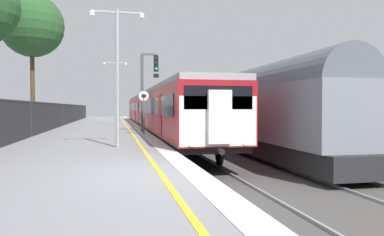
% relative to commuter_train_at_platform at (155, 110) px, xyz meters
% --- Properties ---
extents(ground, '(17.40, 110.00, 1.21)m').
position_rel_commuter_train_at_platform_xyz_m(ground, '(0.55, -23.14, -1.88)').
color(ground, gray).
extents(commuter_train_at_platform, '(2.83, 39.12, 3.81)m').
position_rel_commuter_train_at_platform_xyz_m(commuter_train_at_platform, '(0.00, 0.00, 0.00)').
color(commuter_train_at_platform, maroon).
rests_on(commuter_train_at_platform, ground).
extents(freight_train_adjacent_track, '(2.60, 58.09, 4.52)m').
position_rel_commuter_train_at_platform_xyz_m(freight_train_adjacent_track, '(4.00, 7.47, 0.20)').
color(freight_train_adjacent_track, '#232326').
rests_on(freight_train_adjacent_track, ground).
extents(signal_gantry, '(1.10, 0.24, 4.80)m').
position_rel_commuter_train_at_platform_xyz_m(signal_gantry, '(-1.47, -8.51, 1.74)').
color(signal_gantry, '#47474C').
rests_on(signal_gantry, ground).
extents(speed_limit_sign, '(0.59, 0.08, 2.42)m').
position_rel_commuter_train_at_platform_xyz_m(speed_limit_sign, '(-1.85, -10.90, 0.28)').
color(speed_limit_sign, '#59595B').
rests_on(speed_limit_sign, ground).
extents(platform_lamp_mid, '(2.00, 0.20, 5.11)m').
position_rel_commuter_train_at_platform_xyz_m(platform_lamp_mid, '(-3.32, -17.23, 1.78)').
color(platform_lamp_mid, '#93999E').
rests_on(platform_lamp_mid, ground).
extents(platform_lamp_far, '(2.00, 0.20, 5.44)m').
position_rel_commuter_train_at_platform_xyz_m(platform_lamp_far, '(-3.32, 1.18, 1.96)').
color(platform_lamp_far, '#93999E').
rests_on(platform_lamp_far, ground).
extents(background_tree_left, '(4.31, 4.31, 9.28)m').
position_rel_commuter_train_at_platform_xyz_m(background_tree_left, '(-8.99, -3.95, 5.76)').
color(background_tree_left, '#473323').
rests_on(background_tree_left, ground).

